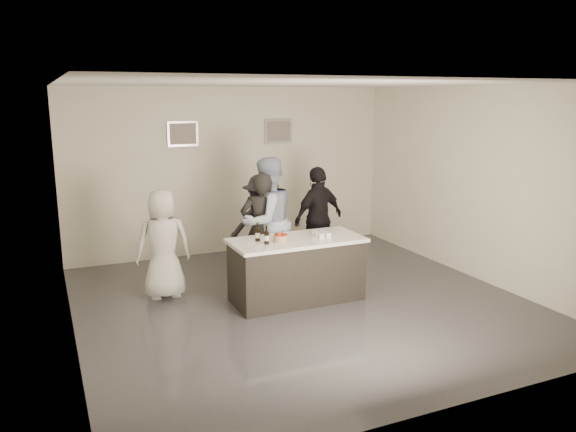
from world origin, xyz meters
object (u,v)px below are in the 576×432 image
object	(u,v)px
bar_counter	(297,269)
person_main_black	(262,230)
person_guest_right	(318,218)
person_guest_left	(163,244)
person_main_blue	(267,221)
cake	(280,239)
beer_bottle_a	(258,232)
beer_bottle_b	(267,235)
person_guest_back	(261,224)

from	to	relation	value
bar_counter	person_main_black	world-z (taller)	person_main_black
person_guest_right	person_guest_left	bearing A→B (deg)	-9.59
bar_counter	person_main_blue	distance (m)	1.01
cake	beer_bottle_a	bearing A→B (deg)	155.50
bar_counter	beer_bottle_b	bearing A→B (deg)	-168.45
beer_bottle_a	person_guest_right	bearing A→B (deg)	36.79
person_main_blue	cake	bearing A→B (deg)	59.15
bar_counter	beer_bottle_a	world-z (taller)	beer_bottle_a
person_main_black	person_main_blue	size ratio (longest dim) A/B	0.89
person_main_black	person_main_blue	xyz separation A→B (m)	(0.11, 0.06, 0.11)
person_main_blue	person_guest_right	size ratio (longest dim) A/B	1.14
person_main_black	person_guest_back	world-z (taller)	person_main_black
person_guest_right	person_guest_back	distance (m)	0.96
person_guest_back	bar_counter	bearing A→B (deg)	96.71
person_guest_right	beer_bottle_a	bearing A→B (deg)	20.00
cake	beer_bottle_a	size ratio (longest dim) A/B	0.76
bar_counter	person_guest_back	xyz separation A→B (m)	(0.03, 1.43, 0.36)
cake	person_main_black	size ratio (longest dim) A/B	0.11
person_guest_left	bar_counter	bearing A→B (deg)	156.21
person_guest_left	beer_bottle_a	bearing A→B (deg)	149.01
bar_counter	person_guest_left	size ratio (longest dim) A/B	1.18
bar_counter	person_guest_right	world-z (taller)	person_guest_right
bar_counter	person_guest_left	xyz separation A→B (m)	(-1.68, 0.89, 0.34)
person_guest_left	cake	bearing A→B (deg)	150.96
person_main_blue	person_guest_back	distance (m)	0.62
person_main_black	person_guest_right	world-z (taller)	person_main_black
beer_bottle_b	person_guest_left	distance (m)	1.56
bar_counter	person_main_black	distance (m)	0.93
beer_bottle_a	beer_bottle_b	bearing A→B (deg)	-73.89
beer_bottle_b	bar_counter	bearing A→B (deg)	11.55
cake	beer_bottle_a	xyz separation A→B (m)	(-0.28, 0.13, 0.09)
cake	beer_bottle_b	xyz separation A→B (m)	(-0.23, -0.06, 0.09)
bar_counter	person_guest_right	xyz separation A→B (m)	(0.96, 1.22, 0.41)
cake	person_guest_right	xyz separation A→B (m)	(1.23, 1.26, -0.08)
beer_bottle_b	person_guest_right	distance (m)	1.97
person_guest_left	beer_bottle_b	bearing A→B (deg)	144.32
person_guest_back	person_main_black	bearing A→B (deg)	77.03
person_main_black	person_guest_back	size ratio (longest dim) A/B	1.08
person_main_black	person_guest_right	xyz separation A→B (m)	(1.18, 0.43, -0.01)
bar_counter	beer_bottle_a	xyz separation A→B (m)	(-0.55, 0.09, 0.58)
person_main_black	bar_counter	bearing A→B (deg)	124.77
bar_counter	person_guest_back	distance (m)	1.48
beer_bottle_a	person_main_black	size ratio (longest dim) A/B	0.15
person_main_blue	person_guest_right	distance (m)	1.14
bar_counter	beer_bottle_b	world-z (taller)	beer_bottle_b
cake	person_guest_right	distance (m)	1.76
person_main_blue	person_guest_back	size ratio (longest dim) A/B	1.21
bar_counter	cake	xyz separation A→B (m)	(-0.26, -0.04, 0.49)
beer_bottle_a	beer_bottle_b	xyz separation A→B (m)	(0.06, -0.19, 0.00)
beer_bottle_a	person_guest_right	distance (m)	1.89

